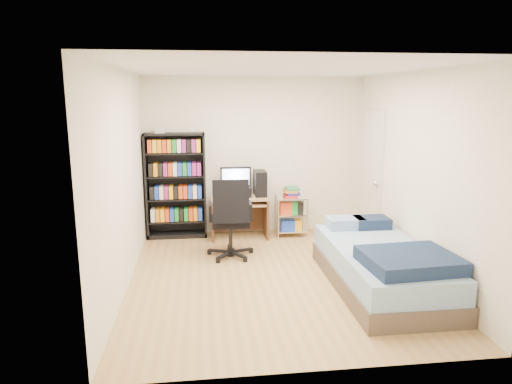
{
  "coord_description": "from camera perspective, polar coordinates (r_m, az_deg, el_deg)",
  "views": [
    {
      "loc": [
        -0.85,
        -5.25,
        2.2
      ],
      "look_at": [
        -0.17,
        0.4,
        1.0
      ],
      "focal_mm": 32.0,
      "sensor_mm": 36.0,
      "label": 1
    }
  ],
  "objects": [
    {
      "name": "wire_cart",
      "position": [
        7.26,
        4.44,
        -1.58
      ],
      "size": [
        0.49,
        0.36,
        0.78
      ],
      "rotation": [
        0.0,
        0.0,
        -0.03
      ],
      "color": "white",
      "rests_on": "room"
    },
    {
      "name": "media_shelf",
      "position": [
        7.23,
        -9.98,
        0.94
      ],
      "size": [
        0.93,
        0.31,
        1.71
      ],
      "color": "black",
      "rests_on": "room"
    },
    {
      "name": "door",
      "position": [
        7.18,
        14.26,
        1.93
      ],
      "size": [
        0.12,
        0.8,
        2.0
      ],
      "color": "silver",
      "rests_on": "room"
    },
    {
      "name": "bed",
      "position": [
        5.55,
        15.45,
        -8.86
      ],
      "size": [
        1.08,
        2.16,
        0.62
      ],
      "color": "brown",
      "rests_on": "room"
    },
    {
      "name": "computer_desk",
      "position": [
        7.18,
        -1.45,
        -0.95
      ],
      "size": [
        0.88,
        0.51,
        1.11
      ],
      "color": "#A48154",
      "rests_on": "room"
    },
    {
      "name": "office_chair",
      "position": [
        6.31,
        -3.19,
        -5.05
      ],
      "size": [
        0.68,
        0.68,
        1.13
      ],
      "rotation": [
        0.0,
        0.0,
        -0.02
      ],
      "color": "black",
      "rests_on": "room"
    },
    {
      "name": "room",
      "position": [
        5.4,
        2.31,
        1.79
      ],
      "size": [
        3.58,
        4.08,
        2.58
      ],
      "color": "tan",
      "rests_on": "ground"
    }
  ]
}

